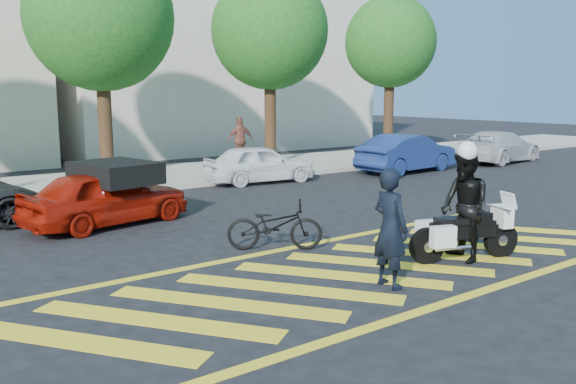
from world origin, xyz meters
TOP-DOWN VIEW (x-y plane):
  - ground at (0.00, 0.00)m, footprint 90.00×90.00m
  - sidewalk at (0.00, 12.00)m, footprint 60.00×5.00m
  - crosswalk at (-0.04, 0.00)m, footprint 12.33×4.00m
  - building_right at (9.00, 21.00)m, footprint 16.00×8.00m
  - tree_center at (0.13, 12.06)m, footprint 4.60×4.60m
  - tree_right at (6.63, 12.06)m, footprint 4.40×4.40m
  - tree_far_right at (13.13, 12.06)m, footprint 4.00×4.00m
  - officer_bike at (-0.37, -0.87)m, footprint 0.48×0.70m
  - bicycle at (-0.50, 2.00)m, footprint 1.84×1.58m
  - police_motorcycle at (1.76, -0.63)m, footprint 2.09×1.08m
  - officer_moto at (1.75, -0.65)m, footprint 1.03×1.16m
  - red_convertible at (-2.28, 6.02)m, footprint 4.02×2.24m
  - parked_mid_right at (4.08, 9.20)m, footprint 3.85×1.97m
  - parked_right at (9.90, 8.05)m, footprint 4.38×1.81m
  - parked_far_right at (15.30, 7.80)m, footprint 4.76×2.40m
  - pedestrian_right at (5.78, 13.03)m, footprint 1.13×0.61m

SIDE VIEW (x-z plane):
  - ground at x=0.00m, z-range 0.00..0.00m
  - crosswalk at x=-0.04m, z-range 0.00..0.01m
  - sidewalk at x=0.00m, z-range 0.00..0.15m
  - bicycle at x=-0.50m, z-range 0.00..0.95m
  - police_motorcycle at x=1.76m, z-range 0.04..1.00m
  - parked_mid_right at x=4.08m, z-range 0.00..1.26m
  - red_convertible at x=-2.28m, z-range 0.00..1.29m
  - parked_far_right at x=15.30m, z-range 0.00..1.33m
  - parked_right at x=9.90m, z-range 0.00..1.41m
  - officer_bike at x=-0.37m, z-range 0.00..1.87m
  - officer_moto at x=1.75m, z-range 0.00..1.98m
  - pedestrian_right at x=5.78m, z-range 0.15..1.98m
  - tree_far_right at x=13.13m, z-range 1.39..8.49m
  - tree_right at x=6.63m, z-range 1.34..8.75m
  - tree_center at x=0.13m, z-range 1.31..8.88m
  - building_right at x=9.00m, z-range 0.00..11.00m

